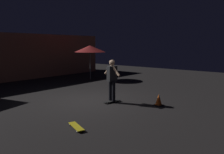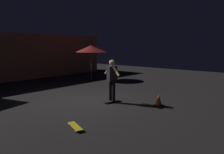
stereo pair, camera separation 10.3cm
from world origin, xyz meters
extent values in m
plane|color=black|center=(0.00, 0.00, 0.00)|extent=(28.00, 28.00, 0.00)
cube|color=#B76B4C|center=(1.22, 9.36, 1.55)|extent=(13.55, 3.83, 3.09)
cylinder|color=slate|center=(4.25, 4.33, 1.10)|extent=(0.05, 0.05, 2.20)
cone|color=#A52626|center=(4.25, 4.33, 2.08)|extent=(2.10, 2.10, 0.45)
cube|color=black|center=(0.33, -0.85, 0.06)|extent=(0.81, 0.38, 0.02)
sphere|color=silver|center=(0.64, -0.84, 0.03)|extent=(0.05, 0.05, 0.05)
sphere|color=silver|center=(0.60, -1.01, 0.03)|extent=(0.05, 0.05, 0.05)
sphere|color=silver|center=(0.06, -0.70, 0.03)|extent=(0.05, 0.05, 0.05)
sphere|color=silver|center=(0.02, -0.86, 0.03)|extent=(0.05, 0.05, 0.05)
cube|color=gold|center=(-2.54, -1.93, 0.06)|extent=(0.47, 0.80, 0.02)
sphere|color=silver|center=(-2.51, -1.62, 0.03)|extent=(0.05, 0.05, 0.05)
sphere|color=silver|center=(-2.35, -1.68, 0.03)|extent=(0.05, 0.05, 0.05)
sphere|color=silver|center=(-2.72, -2.18, 0.03)|extent=(0.05, 0.05, 0.05)
sphere|color=silver|center=(-2.57, -2.24, 0.03)|extent=(0.05, 0.05, 0.05)
cylinder|color=black|center=(0.36, -0.75, 0.48)|extent=(0.14, 0.14, 0.82)
cylinder|color=black|center=(0.30, -0.96, 0.48)|extent=(0.14, 0.14, 0.82)
cube|color=#262628|center=(0.33, -0.85, 1.19)|extent=(0.42, 0.30, 0.60)
sphere|color=tan|center=(0.33, -0.85, 1.62)|extent=(0.23, 0.23, 0.23)
cylinder|color=tan|center=(0.38, -0.64, 1.34)|extent=(0.22, 0.55, 0.46)
cylinder|color=tan|center=(0.28, -1.07, 1.34)|extent=(0.22, 0.55, 0.46)
cube|color=black|center=(1.11, -2.54, 0.01)|extent=(0.34, 0.34, 0.03)
cone|color=#EA5914|center=(1.11, -2.54, 0.23)|extent=(0.28, 0.28, 0.46)
camera|label=1|loc=(-6.58, -6.59, 2.32)|focal=36.26mm
camera|label=2|loc=(-6.51, -6.67, 2.32)|focal=36.26mm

